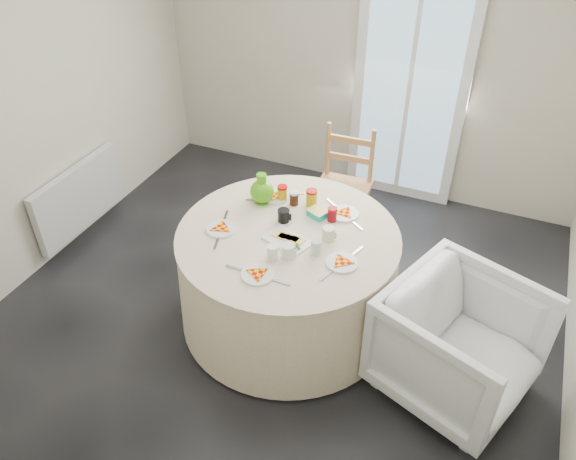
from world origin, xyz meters
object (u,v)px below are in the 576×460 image
at_px(green_pitcher, 262,189).
at_px(table, 288,278).
at_px(radiator, 79,198).
at_px(wooden_chair, 342,190).
at_px(armchair, 459,345).

bearing_deg(green_pitcher, table, -23.68).
bearing_deg(radiator, wooden_chair, 22.84).
relative_size(radiator, armchair, 1.15).
height_order(table, green_pitcher, green_pitcher).
bearing_deg(wooden_chair, radiator, -160.00).
bearing_deg(radiator, green_pitcher, 1.84).
xyz_separation_m(table, green_pitcher, (-0.32, 0.28, 0.49)).
distance_m(radiator, wooden_chair, 2.23).
height_order(radiator, table, table).
xyz_separation_m(table, armchair, (1.22, -0.16, 0.02)).
bearing_deg(radiator, armchair, -6.78).
bearing_deg(wooden_chair, armchair, -49.07).
bearing_deg(table, armchair, -7.52).
height_order(table, wooden_chair, wooden_chair).
height_order(armchair, green_pitcher, green_pitcher).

